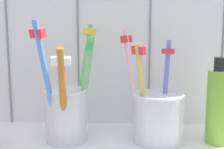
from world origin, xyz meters
The scene contains 4 objects.
tile_wall_back centered at (0.00, 12.00, 22.50)cm, with size 64.00×2.20×45.00cm.
toothbrush_cup_left centered at (-6.99, 2.10, 7.05)cm, with size 8.75×12.45×18.77cm.
toothbrush_cup_right centered at (6.99, 2.28, 6.33)cm, with size 9.86×7.76×17.55cm.
soap_bottle centered at (16.23, 2.09, 7.96)cm, with size 3.68×3.68×13.25cm.
Camera 1 is at (1.65, -42.68, 19.56)cm, focal length 48.06 mm.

